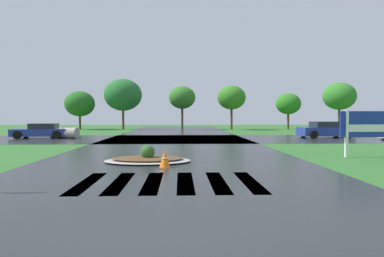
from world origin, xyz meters
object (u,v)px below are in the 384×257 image
drainage_pipe_stack (64,133)px  traffic_cone (165,159)px  estate_billboard (370,126)px  car_silver_hatch (325,130)px  car_white_sedan (41,131)px  median_island (148,159)px

drainage_pipe_stack → traffic_cone: bearing=-60.7°
estate_billboard → drainage_pipe_stack: (-17.67, 12.76, -0.93)m
car_silver_hatch → traffic_cone: car_silver_hatch is taller
drainage_pipe_stack → traffic_cone: (8.72, -15.57, -0.13)m
traffic_cone → car_white_sedan: bearing=123.9°
estate_billboard → median_island: bearing=5.0°
car_white_sedan → car_silver_hatch: size_ratio=1.00×
car_white_sedan → traffic_cone: car_white_sedan is taller
estate_billboard → traffic_cone: (-8.95, -2.80, -1.06)m
car_white_sedan → traffic_cone: bearing=118.3°
estate_billboard → median_island: (-9.69, -1.33, -1.24)m
estate_billboard → drainage_pipe_stack: size_ratio=1.17×
car_white_sedan → drainage_pipe_stack: size_ratio=1.90×
drainage_pipe_stack → traffic_cone: drainage_pipe_stack is taller
estate_billboard → median_island: 9.86m
car_white_sedan → traffic_cone: size_ratio=7.15×
estate_billboard → traffic_cone: size_ratio=4.41×
car_silver_hatch → traffic_cone: bearing=-134.0°
traffic_cone → median_island: bearing=116.7°
estate_billboard → car_white_sedan: size_ratio=0.62×
estate_billboard → car_silver_hatch: 13.17m
median_island → car_silver_hatch: 19.23m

